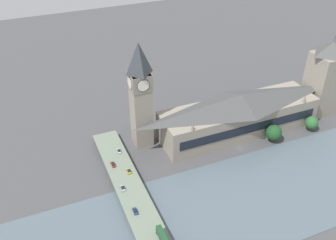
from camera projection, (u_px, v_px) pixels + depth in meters
ground_plane at (240, 149)px, 228.38m from camera, size 600.00×600.00×0.00m
river_water at (277, 189)px, 199.57m from camera, size 63.36×360.00×0.30m
parliament_hall at (239, 114)px, 235.73m from camera, size 27.17×102.31×27.43m
clock_tower at (140, 94)px, 213.75m from camera, size 12.18×12.18×66.45m
victoria_tower at (325, 78)px, 249.51m from camera, size 19.14×19.14×55.55m
road_bridge at (148, 227)px, 174.25m from camera, size 158.72×14.72×4.43m
double_decker_bus_rear at (162, 236)px, 165.61m from camera, size 10.20×2.52×4.95m
car_northbound_lead at (113, 164)px, 208.58m from camera, size 4.75×1.83×1.35m
car_northbound_tail at (119, 151)px, 218.32m from camera, size 4.30×1.82×1.37m
car_southbound_lead at (123, 188)px, 193.17m from camera, size 4.17×1.91×1.43m
car_southbound_mid at (135, 211)px, 180.39m from camera, size 4.41×1.85×1.39m
car_southbound_extra at (129, 171)px, 203.94m from camera, size 3.96×1.82×1.34m
tree_embankment_near at (312, 123)px, 240.11m from camera, size 8.34×8.34×10.62m
tree_embankment_mid at (274, 133)px, 230.22m from camera, size 9.77×9.77×11.87m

